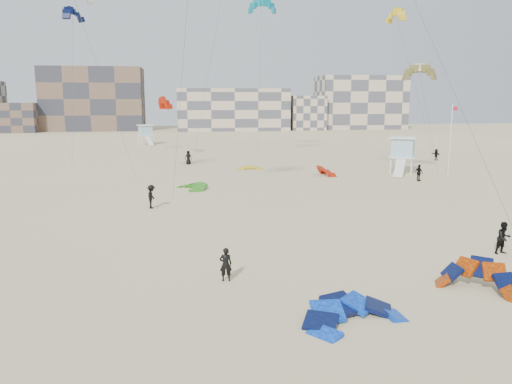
{
  "coord_description": "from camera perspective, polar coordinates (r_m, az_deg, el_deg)",
  "views": [
    {
      "loc": [
        -4.03,
        -18.84,
        8.43
      ],
      "look_at": [
        -0.5,
        6.0,
        3.86
      ],
      "focal_mm": 35.0,
      "sensor_mm": 36.0,
      "label": 1
    }
  ],
  "objects": [
    {
      "name": "ground",
      "position": [
        21.03,
        3.74,
        -13.33
      ],
      "size": [
        320.0,
        320.0,
        0.0
      ],
      "primitive_type": "plane",
      "color": "beige",
      "rests_on": "ground"
    },
    {
      "name": "kite_ground_blue",
      "position": [
        20.41,
        11.11,
        -14.27
      ],
      "size": [
        5.55,
        5.69,
        2.46
      ],
      "primitive_type": null,
      "rotation": [
        0.3,
        0.0,
        0.36
      ],
      "color": "blue",
      "rests_on": "ground"
    },
    {
      "name": "kite_ground_orange",
      "position": [
        25.19,
        23.9,
        -10.14
      ],
      "size": [
        4.76,
        4.76,
        3.38
      ],
      "primitive_type": null,
      "rotation": [
        0.77,
        0.0,
        -0.74
      ],
      "color": "#EF4303",
      "rests_on": "ground"
    },
    {
      "name": "kite_ground_green",
      "position": [
        49.17,
        -7.39,
        0.37
      ],
      "size": [
        5.22,
        5.09,
        1.94
      ],
      "primitive_type": null,
      "rotation": [
        0.25,
        0.0,
        -1.15
      ],
      "color": "#308C17",
      "rests_on": "ground"
    },
    {
      "name": "kite_ground_red_far",
      "position": [
        58.29,
        8.01,
        1.92
      ],
      "size": [
        3.52,
        3.4,
        3.14
      ],
      "primitive_type": null,
      "rotation": [
        0.7,
        0.0,
        1.66
      ],
      "color": "#C02D00",
      "rests_on": "ground"
    },
    {
      "name": "kite_ground_yellow",
      "position": [
        62.64,
        -0.65,
        2.6
      ],
      "size": [
        3.2,
        3.37,
        1.28
      ],
      "primitive_type": null,
      "rotation": [
        0.2,
        0.0,
        0.1
      ],
      "color": "yellow",
      "rests_on": "ground"
    },
    {
      "name": "kitesurfer_main",
      "position": [
        23.9,
        -3.49,
        -8.26
      ],
      "size": [
        0.6,
        0.4,
        1.64
      ],
      "primitive_type": "imported",
      "rotation": [
        0.0,
        0.0,
        3.14
      ],
      "color": "black",
      "rests_on": "ground"
    },
    {
      "name": "kitesurfer_b",
      "position": [
        31.18,
        26.47,
        -4.73
      ],
      "size": [
        0.99,
        0.83,
        1.83
      ],
      "primitive_type": "imported",
      "rotation": [
        0.0,
        0.0,
        0.16
      ],
      "color": "black",
      "rests_on": "ground"
    },
    {
      "name": "kitesurfer_c",
      "position": [
        40.55,
        -11.86,
        -0.52
      ],
      "size": [
        0.9,
        1.32,
        1.9
      ],
      "primitive_type": "imported",
      "rotation": [
        0.0,
        0.0,
        1.4
      ],
      "color": "black",
      "rests_on": "ground"
    },
    {
      "name": "kitesurfer_d",
      "position": [
        56.07,
        18.13,
        2.1
      ],
      "size": [
        0.73,
        1.14,
        1.8
      ],
      "primitive_type": "imported",
      "rotation": [
        0.0,
        0.0,
        1.87
      ],
      "color": "black",
      "rests_on": "ground"
    },
    {
      "name": "kitesurfer_e",
      "position": [
        68.13,
        -7.74,
        3.92
      ],
      "size": [
        0.94,
        0.64,
        1.87
      ],
      "primitive_type": "imported",
      "rotation": [
        0.0,
        0.0,
        -0.06
      ],
      "color": "black",
      "rests_on": "ground"
    },
    {
      "name": "kitesurfer_f",
      "position": [
        76.8,
        19.88,
        4.04
      ],
      "size": [
        0.95,
        1.61,
        1.66
      ],
      "primitive_type": "imported",
      "rotation": [
        0.0,
        0.0,
        -1.25
      ],
      "color": "black",
      "rests_on": "ground"
    },
    {
      "name": "kite_fly_olive",
      "position": [
        58.26,
        18.18,
        12.72
      ],
      "size": [
        4.49,
        8.64,
        11.73
      ],
      "rotation": [
        0.0,
        0.0,
        -0.44
      ],
      "color": "olive",
      "rests_on": "ground"
    },
    {
      "name": "kite_fly_yellow",
      "position": [
        76.98,
        15.69,
        18.73
      ],
      "size": [
        7.95,
        4.15,
        20.21
      ],
      "rotation": [
        0.0,
        0.0,
        -1.33
      ],
      "color": "yellow",
      "rests_on": "ground"
    },
    {
      "name": "kite_fly_navy",
      "position": [
        74.23,
        -20.19,
        18.42
      ],
      "size": [
        4.75,
        14.3,
        20.1
      ],
      "rotation": [
        0.0,
        0.0,
        1.1
      ],
      "color": "#08123D",
      "rests_on": "ground"
    },
    {
      "name": "kite_fly_teal_b",
      "position": [
        80.17,
        0.7,
        20.33
      ],
      "size": [
        4.46,
        8.86,
        22.61
      ],
      "rotation": [
        0.0,
        0.0,
        -0.12
      ],
      "color": "#086389",
      "rests_on": "ground"
    },
    {
      "name": "kite_fly_red",
      "position": [
        77.99,
        -10.38,
        9.85
      ],
      "size": [
        6.43,
        4.8,
        8.47
      ],
      "rotation": [
        0.0,
        0.0,
        1.91
      ],
      "color": "#C02D00",
      "rests_on": "ground"
    },
    {
      "name": "lifeguard_tower_near",
      "position": [
        61.43,
        16.41,
        4.04
      ],
      "size": [
        4.17,
        6.49,
        4.32
      ],
      "rotation": [
        0.0,
        0.0,
        -0.52
      ],
      "color": "white",
      "rests_on": "ground"
    },
    {
      "name": "lifeguard_tower_far",
      "position": [
        100.69,
        -12.51,
        6.39
      ],
      "size": [
        3.56,
        5.78,
        3.9
      ],
      "rotation": [
        0.0,
        0.0,
        0.36
      ],
      "color": "white",
      "rests_on": "ground"
    },
    {
      "name": "flagpole",
      "position": [
        60.49,
        21.34,
        5.69
      ],
      "size": [
        0.66,
        0.1,
        8.15
      ],
      "color": "white",
      "rests_on": "ground"
    },
    {
      "name": "condo_west_b",
      "position": [
        155.03,
        -18.02,
        10.05
      ],
      "size": [
        28.0,
        14.0,
        18.0
      ],
      "primitive_type": "cube",
      "color": "brown",
      "rests_on": "ground"
    },
    {
      "name": "condo_mid",
      "position": [
        149.52,
        -2.74,
        9.39
      ],
      "size": [
        32.0,
        16.0,
        12.0
      ],
      "primitive_type": "cube",
      "color": "beige",
      "rests_on": "ground"
    },
    {
      "name": "condo_east",
      "position": [
        160.22,
        11.8,
        9.97
      ],
      "size": [
        26.0,
        14.0,
        16.0
      ],
      "primitive_type": "cube",
      "color": "beige",
      "rests_on": "ground"
    },
    {
      "name": "condo_fill_left",
      "position": [
        153.93,
        -25.71,
        7.68
      ],
      "size": [
        12.0,
        10.0,
        8.0
      ],
      "primitive_type": "cube",
      "color": "brown",
      "rests_on": "ground"
    },
    {
      "name": "condo_fill_right",
      "position": [
        151.23,
        5.76,
        8.99
      ],
      "size": [
        10.0,
        10.0,
        10.0
      ],
      "primitive_type": "cube",
      "color": "beige",
      "rests_on": "ground"
    }
  ]
}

